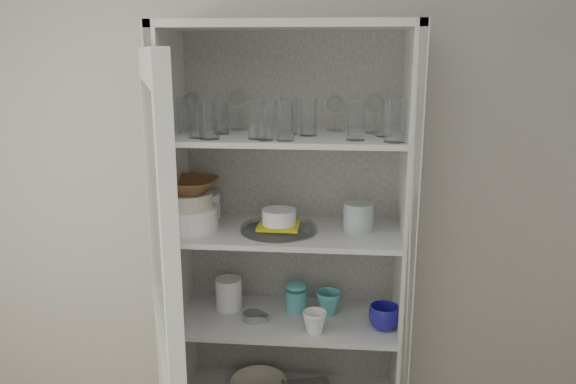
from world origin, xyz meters
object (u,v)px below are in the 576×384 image
Objects in this scene: white_ramekin at (279,217)px; teal_jar at (296,298)px; goblet_1 at (238,108)px; goblet_2 at (335,112)px; glass_platter at (279,229)px; measuring_cups at (253,317)px; plate_stack_back at (200,205)px; goblet_3 at (374,111)px; mug_white at (315,322)px; mug_teal at (329,303)px; plate_stack_front at (189,218)px; mug_blue at (384,317)px; pantry_cabinet at (289,293)px; yellow_trivet at (279,225)px; white_canister at (229,293)px; grey_bowl_stack at (358,217)px; terracotta_bowl at (188,186)px; cream_bowl at (188,200)px.

white_ramekin reaches higher than teal_jar.
goblet_1 is 1.15× the size of goblet_2.
glass_platter reaches higher than measuring_cups.
goblet_3 is at bearing -4.43° from plate_stack_back.
goblet_3 is 0.90m from mug_white.
mug_teal is (-0.01, -0.09, -0.83)m from goblet_2.
mug_white is (0.53, -0.10, -0.40)m from plate_stack_front.
plate_stack_back reaches higher than glass_platter.
plate_stack_front is at bearing -177.17° from glass_platter.
mug_white is at bearing -172.77° from mug_blue.
goblet_3 is at bearing 107.56° from mug_blue.
pantry_cabinet is 0.36m from yellow_trivet.
mug_teal is (0.18, -0.03, -0.03)m from pantry_cabinet.
yellow_trivet is 0.42m from mug_white.
pantry_cabinet is 0.27m from white_canister.
plate_stack_back is 0.72m from mug_teal.
glass_platter is 3.22× the size of mug_white.
plate_stack_front is 0.67m from mug_white.
grey_bowl_stack is (0.33, 0.03, 0.05)m from glass_platter.
white_ramekin reaches higher than mug_teal.
glass_platter is 2.30× the size of white_canister.
goblet_2 is 0.94m from measuring_cups.
yellow_trivet is 1.46× the size of teal_jar.
grey_bowl_stack reaches higher than plate_stack_front.
terracotta_bowl is at bearing 180.00° from plate_stack_front.
yellow_trivet is 1.31× the size of mug_blue.
mug_teal reaches higher than mug_blue.
teal_jar is at bearing 167.36° from grey_bowl_stack.
cream_bowl reaches higher than glass_platter.
white_ramekin is at bearing -175.51° from grey_bowl_stack.
white_canister is at bearing 35.28° from plate_stack_front.
mug_teal is (0.21, 0.06, -0.36)m from glass_platter.
plate_stack_front is 0.91m from mug_blue.
goblet_2 is 1.15× the size of white_canister.
white_ramekin is at bearing -165.10° from goblet_3.
plate_stack_back is at bearing 169.19° from grey_bowl_stack.
terracotta_bowl reaches higher than mug_blue.
plate_stack_front is (-0.76, -0.12, -0.44)m from goblet_3.
white_ramekin is 1.60× the size of measuring_cups.
terracotta_bowl is (-0.19, -0.17, -0.30)m from goblet_1.
glass_platter is at bearing 14.98° from measuring_cups.
pantry_cabinet is at bearing 105.58° from mug_white.
goblet_1 is 0.94× the size of cream_bowl.
yellow_trivet is 0.58m from mug_blue.
goblet_3 reaches higher than yellow_trivet.
goblet_2 is at bearing 15.96° from cream_bowl.
goblet_3 is at bearing 14.90° from white_ramekin.
goblet_3 is (0.57, -0.05, -0.00)m from goblet_1.
terracotta_bowl is 1.70× the size of white_canister.
white_canister is (-0.12, 0.11, 0.05)m from measuring_cups.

